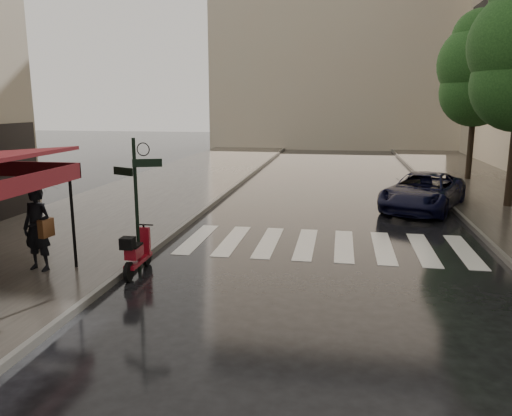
% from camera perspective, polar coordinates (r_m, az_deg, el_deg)
% --- Properties ---
extents(ground, '(120.00, 120.00, 0.00)m').
position_cam_1_polar(ground, '(9.02, -13.40, -13.68)').
color(ground, black).
rests_on(ground, ground).
extents(sidewalk_near, '(6.00, 60.00, 0.12)m').
position_cam_1_polar(sidewalk_near, '(21.31, -12.06, 1.37)').
color(sidewalk_near, '#38332D').
rests_on(sidewalk_near, ground).
extents(curb_near, '(0.12, 60.00, 0.16)m').
position_cam_1_polar(curb_near, '(20.38, -4.06, 1.17)').
color(curb_near, '#595651').
rests_on(curb_near, ground).
extents(curb_far, '(0.12, 60.00, 0.16)m').
position_cam_1_polar(curb_far, '(20.24, 21.24, 0.31)').
color(curb_far, '#595651').
rests_on(curb_far, ground).
extents(crosswalk, '(7.85, 3.20, 0.01)m').
position_cam_1_polar(crosswalk, '(13.99, 7.87, -4.16)').
color(crosswalk, silver).
rests_on(crosswalk, ground).
extents(signpost, '(1.17, 0.29, 3.10)m').
position_cam_1_polar(signpost, '(11.56, -13.52, 1.53)').
color(signpost, black).
rests_on(signpost, ground).
extents(backdrop_building, '(22.00, 6.00, 20.00)m').
position_cam_1_polar(backdrop_building, '(45.87, 9.73, 19.40)').
color(backdrop_building, '#BBA98F').
rests_on(backdrop_building, ground).
extents(tree_far, '(3.80, 3.80, 8.16)m').
position_cam_1_polar(tree_far, '(27.26, 23.95, 14.26)').
color(tree_far, black).
rests_on(tree_far, sidewalk_far).
extents(pedestrian_with_umbrella, '(1.32, 1.33, 2.60)m').
position_cam_1_polar(pedestrian_with_umbrella, '(12.10, -24.02, 1.32)').
color(pedestrian_with_umbrella, black).
rests_on(pedestrian_with_umbrella, sidewalk_near).
extents(scooter, '(0.42, 1.57, 1.03)m').
position_cam_1_polar(scooter, '(11.76, -13.48, -5.08)').
color(scooter, black).
rests_on(scooter, ground).
extents(parked_car, '(3.94, 5.38, 1.36)m').
position_cam_1_polar(parked_car, '(19.28, 18.55, 1.80)').
color(parked_car, black).
rests_on(parked_car, ground).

